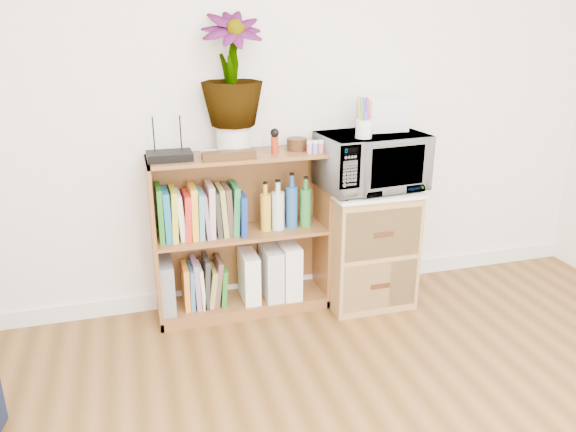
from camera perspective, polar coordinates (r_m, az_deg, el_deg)
name	(u,v)px	position (r m, az deg, el deg)	size (l,w,h in m)	color
skirting_board	(292,283)	(3.61, 0.46, -6.87)	(4.00, 0.02, 0.10)	white
bookshelf	(241,235)	(3.24, -4.76, -1.95)	(1.00, 0.30, 0.95)	brown
wicker_unit	(366,246)	(3.43, 7.93, -3.03)	(0.50, 0.45, 0.70)	#9E7542
microwave	(371,161)	(3.26, 8.43, 5.53)	(0.58, 0.39, 0.32)	silver
pen_cup	(364,129)	(3.09, 7.71, 8.75)	(0.09, 0.09, 0.10)	white
small_appliance	(383,114)	(3.33, 9.67, 10.22)	(0.24, 0.20, 0.19)	silver
router	(170,156)	(3.02, -11.95, 5.99)	(0.23, 0.16, 0.04)	black
white_bowl	(213,155)	(3.04, -7.64, 6.21)	(0.13, 0.13, 0.03)	silver
plant_pot	(234,140)	(3.09, -5.53, 7.70)	(0.18, 0.18, 0.15)	silver
potted_plant	(232,70)	(3.04, -5.76, 14.53)	(0.33, 0.33, 0.58)	#2E7330
trinket_box	(229,155)	(2.98, -6.01, 6.15)	(0.28, 0.07, 0.05)	#36210E
kokeshi_doll	(275,145)	(3.09, -1.35, 7.19)	(0.04, 0.04, 0.09)	#9F2813
wooden_bowl	(297,144)	(3.18, 0.90, 7.30)	(0.12, 0.12, 0.07)	#361F0E
paint_jars	(315,149)	(3.11, 2.78, 6.85)	(0.10, 0.04, 0.05)	pink
file_box	(166,285)	(3.29, -12.33, -6.88)	(0.09, 0.24, 0.30)	gray
magazine_holder_left	(249,276)	(3.34, -3.99, -6.08)	(0.09, 0.23, 0.29)	white
magazine_holder_mid	(271,272)	(3.36, -1.74, -5.67)	(0.10, 0.25, 0.31)	silver
magazine_holder_right	(288,268)	(3.38, 0.02, -5.31)	(0.10, 0.26, 0.33)	white
cookbooks	(200,212)	(3.15, -8.88, 0.37)	(0.48, 0.20, 0.30)	#257F21
liquor_bottles	(285,203)	(3.24, -0.32, 1.33)	(0.30, 0.07, 0.31)	gold
lower_books	(204,283)	(3.32, -8.57, -6.79)	(0.25, 0.19, 0.29)	orange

